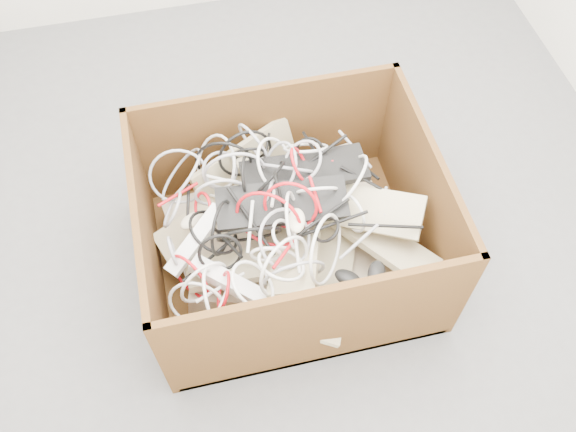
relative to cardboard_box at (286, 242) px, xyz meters
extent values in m
plane|color=#555557|center=(0.13, 0.22, -0.15)|extent=(3.00, 3.00, 0.00)
cube|color=#422F10|center=(0.01, 0.00, -0.14)|extent=(1.07, 0.90, 0.03)
cube|color=#422F10|center=(0.01, 0.44, 0.13)|extent=(1.07, 0.03, 0.57)
cube|color=#422F10|center=(0.01, -0.44, 0.13)|extent=(1.07, 0.02, 0.57)
cube|color=#422F10|center=(0.54, 0.00, 0.13)|extent=(0.03, 0.85, 0.57)
cube|color=#422F10|center=(-0.51, 0.00, 0.13)|extent=(0.02, 0.85, 0.57)
cube|color=#BCAA8C|center=(0.01, 0.02, -0.07)|extent=(0.94, 0.82, 0.17)
cube|color=#BCAA8C|center=(-0.08, -0.04, 0.01)|extent=(0.68, 0.61, 0.18)
cube|color=tan|center=(-0.26, 0.12, 0.07)|extent=(0.49, 0.30, 0.17)
cube|color=tan|center=(0.25, 0.06, 0.08)|extent=(0.46, 0.42, 0.16)
cube|color=tan|center=(0.10, -0.23, 0.04)|extent=(0.34, 0.50, 0.07)
cube|color=tan|center=(-0.16, -0.13, 0.10)|extent=(0.48, 0.17, 0.13)
cube|color=tan|center=(0.33, -0.12, 0.10)|extent=(0.39, 0.48, 0.13)
cube|color=tan|center=(-0.10, 0.31, 0.15)|extent=(0.46, 0.28, 0.19)
cube|color=tan|center=(0.01, -0.12, 0.16)|extent=(0.30, 0.48, 0.18)
cube|color=tan|center=(0.28, -0.03, 0.18)|extent=(0.47, 0.39, 0.17)
cube|color=black|center=(0.10, 0.13, 0.26)|extent=(0.47, 0.17, 0.03)
cube|color=black|center=(-0.01, 0.00, 0.28)|extent=(0.48, 0.22, 0.06)
ellipsoid|color=beige|center=(-0.34, 0.06, 0.17)|extent=(0.12, 0.10, 0.04)
ellipsoid|color=beige|center=(0.24, 0.15, 0.18)|extent=(0.10, 0.12, 0.04)
ellipsoid|color=beige|center=(-0.20, -0.26, 0.16)|extent=(0.11, 0.08, 0.04)
ellipsoid|color=beige|center=(0.01, -0.11, 0.31)|extent=(0.08, 0.11, 0.04)
ellipsoid|color=beige|center=(-0.10, 0.21, 0.25)|extent=(0.11, 0.11, 0.04)
ellipsoid|color=black|center=(0.16, -0.29, 0.15)|extent=(0.11, 0.11, 0.04)
ellipsoid|color=black|center=(0.29, -0.04, 0.12)|extent=(0.06, 0.10, 0.04)
ellipsoid|color=black|center=(0.23, -0.34, 0.25)|extent=(0.10, 0.12, 0.04)
cube|color=silver|center=(-0.34, -0.06, 0.23)|extent=(0.25, 0.23, 0.12)
cube|color=silver|center=(-0.25, -0.23, 0.20)|extent=(0.27, 0.23, 0.10)
cube|color=#0B0DAD|center=(0.42, -0.06, 0.20)|extent=(0.06, 0.06, 0.03)
torus|color=#99999E|center=(-0.42, -0.09, 0.24)|extent=(0.03, 0.12, 0.12)
torus|color=#99999E|center=(-0.03, -0.26, 0.21)|extent=(0.30, 0.07, 0.30)
torus|color=red|center=(-0.08, -0.07, 0.29)|extent=(0.28, 0.17, 0.29)
torus|color=#99999E|center=(0.10, 0.15, 0.30)|extent=(0.19, 0.22, 0.13)
torus|color=silver|center=(-0.18, -0.29, 0.26)|extent=(0.20, 0.25, 0.17)
torus|color=black|center=(-0.11, 0.13, 0.29)|extent=(0.08, 0.20, 0.20)
torus|color=black|center=(-0.17, 0.25, 0.22)|extent=(0.32, 0.13, 0.34)
torus|color=silver|center=(0.00, -0.10, 0.30)|extent=(0.08, 0.28, 0.28)
torus|color=#99999E|center=(-0.36, 0.26, 0.20)|extent=(0.33, 0.16, 0.30)
torus|color=black|center=(-0.27, -0.02, 0.20)|extent=(0.21, 0.25, 0.14)
torus|color=silver|center=(-0.04, -0.13, 0.27)|extent=(0.10, 0.13, 0.12)
torus|color=#99999E|center=(-0.15, 0.18, 0.27)|extent=(0.32, 0.03, 0.32)
torus|color=black|center=(-0.26, -0.15, 0.26)|extent=(0.21, 0.09, 0.19)
torus|color=silver|center=(0.09, -0.22, 0.27)|extent=(0.23, 0.27, 0.34)
torus|color=#99999E|center=(-0.35, 0.27, 0.18)|extent=(0.22, 0.32, 0.28)
torus|color=black|center=(-0.24, -0.05, 0.25)|extent=(0.14, 0.26, 0.29)
torus|color=silver|center=(0.12, 0.02, 0.28)|extent=(0.22, 0.12, 0.20)
torus|color=#99999E|center=(-0.04, -0.15, 0.27)|extent=(0.26, 0.20, 0.22)
torus|color=#99999E|center=(-0.20, 0.25, 0.20)|extent=(0.18, 0.13, 0.17)
torus|color=#99999E|center=(-0.06, 0.06, 0.26)|extent=(0.08, 0.18, 0.18)
torus|color=black|center=(-0.10, 0.27, 0.25)|extent=(0.29, 0.07, 0.30)
torus|color=black|center=(0.11, -0.15, 0.28)|extent=(0.13, 0.14, 0.08)
torus|color=silver|center=(0.24, 0.05, 0.25)|extent=(0.23, 0.30, 0.27)
torus|color=#99999E|center=(-0.06, 0.30, 0.27)|extent=(0.10, 0.22, 0.23)
torus|color=red|center=(-0.29, 0.07, 0.23)|extent=(0.10, 0.18, 0.17)
torus|color=#99999E|center=(-0.40, 0.11, 0.20)|extent=(0.10, 0.19, 0.19)
torus|color=silver|center=(-0.07, -0.24, 0.27)|extent=(0.22, 0.22, 0.09)
torus|color=#99999E|center=(0.01, 0.15, 0.28)|extent=(0.16, 0.27, 0.23)
torus|color=silver|center=(-0.33, -0.20, 0.18)|extent=(0.23, 0.11, 0.25)
torus|color=silver|center=(-0.21, 0.27, 0.20)|extent=(0.17, 0.32, 0.29)
torus|color=black|center=(-0.01, 0.04, 0.28)|extent=(0.05, 0.24, 0.23)
torus|color=silver|center=(-0.31, -0.29, 0.21)|extent=(0.08, 0.30, 0.30)
torus|color=red|center=(0.08, 0.13, 0.31)|extent=(0.10, 0.16, 0.14)
torus|color=black|center=(-0.04, 0.12, 0.26)|extent=(0.21, 0.16, 0.22)
torus|color=silver|center=(0.13, 0.24, 0.25)|extent=(0.18, 0.16, 0.13)
torus|color=black|center=(0.15, 0.25, 0.22)|extent=(0.15, 0.09, 0.15)
torus|color=silver|center=(0.24, -0.06, 0.21)|extent=(0.08, 0.20, 0.21)
torus|color=black|center=(-0.08, 0.24, 0.28)|extent=(0.18, 0.07, 0.17)
torus|color=silver|center=(-0.11, -0.18, 0.25)|extent=(0.15, 0.05, 0.15)
torus|color=silver|center=(-0.37, -0.27, 0.16)|extent=(0.27, 0.12, 0.27)
torus|color=red|center=(0.01, -0.05, 0.31)|extent=(0.26, 0.12, 0.26)
torus|color=#99999E|center=(-0.22, 0.10, 0.26)|extent=(0.25, 0.05, 0.25)
torus|color=red|center=(-0.38, -0.17, 0.18)|extent=(0.14, 0.17, 0.19)
torus|color=silver|center=(-0.06, -0.24, 0.25)|extent=(0.28, 0.19, 0.32)
torus|color=black|center=(-0.15, -0.08, 0.24)|extent=(0.29, 0.12, 0.27)
torus|color=red|center=(-0.27, -0.27, 0.23)|extent=(0.07, 0.17, 0.17)
torus|color=#99999E|center=(0.05, 0.18, 0.23)|extent=(0.31, 0.22, 0.26)
torus|color=silver|center=(0.00, 0.17, 0.27)|extent=(0.21, 0.30, 0.24)
cylinder|color=black|center=(-0.30, -0.12, 0.19)|extent=(0.21, 0.15, 0.02)
cylinder|color=red|center=(-0.05, -0.20, 0.27)|extent=(0.12, 0.12, 0.03)
cylinder|color=black|center=(0.16, 0.17, 0.28)|extent=(0.26, 0.11, 0.09)
cylinder|color=silver|center=(0.32, 0.14, 0.23)|extent=(0.08, 0.20, 0.08)
cylinder|color=black|center=(0.16, 0.28, 0.24)|extent=(0.03, 0.14, 0.05)
cylinder|color=black|center=(0.11, -0.11, 0.29)|extent=(0.21, 0.10, 0.03)
cylinder|color=silver|center=(-0.20, 0.18, 0.23)|extent=(0.13, 0.08, 0.02)
cylinder|color=black|center=(-0.34, 0.12, 0.19)|extent=(0.05, 0.17, 0.04)
cylinder|color=black|center=(0.34, 0.02, 0.24)|extent=(0.24, 0.18, 0.10)
cylinder|color=black|center=(0.32, -0.17, 0.25)|extent=(0.26, 0.07, 0.04)
cylinder|color=silver|center=(0.05, -0.11, 0.25)|extent=(0.20, 0.15, 0.04)
cylinder|color=#99999E|center=(0.22, -0.20, 0.24)|extent=(0.16, 0.09, 0.07)
cylinder|color=black|center=(-0.24, -0.06, 0.22)|extent=(0.12, 0.24, 0.07)
cylinder|color=silver|center=(-0.14, -0.09, 0.29)|extent=(0.07, 0.17, 0.07)
cylinder|color=black|center=(-0.02, 0.27, 0.21)|extent=(0.09, 0.20, 0.06)
cylinder|color=red|center=(0.09, 0.14, 0.26)|extent=(0.26, 0.02, 0.04)
cylinder|color=silver|center=(-0.01, -0.19, 0.27)|extent=(0.03, 0.18, 0.06)
cylinder|color=silver|center=(-0.28, -0.24, 0.19)|extent=(0.18, 0.09, 0.02)
cylinder|color=red|center=(0.10, -0.02, 0.31)|extent=(0.02, 0.14, 0.05)
cylinder|color=black|center=(0.12, -0.13, 0.27)|extent=(0.28, 0.02, 0.09)
cylinder|color=#99999E|center=(0.33, 0.24, 0.20)|extent=(0.09, 0.20, 0.03)
cylinder|color=black|center=(-0.14, -0.06, 0.29)|extent=(0.13, 0.26, 0.10)
cylinder|color=silver|center=(-0.03, 0.04, 0.29)|extent=(0.06, 0.16, 0.06)
cylinder|color=silver|center=(-0.26, -0.26, 0.20)|extent=(0.08, 0.12, 0.02)
cylinder|color=black|center=(0.34, 0.11, 0.22)|extent=(0.07, 0.14, 0.04)
cylinder|color=red|center=(-0.37, 0.15, 0.23)|extent=(0.16, 0.09, 0.03)
camera|label=1|loc=(-0.28, -1.24, 2.09)|focal=38.90mm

